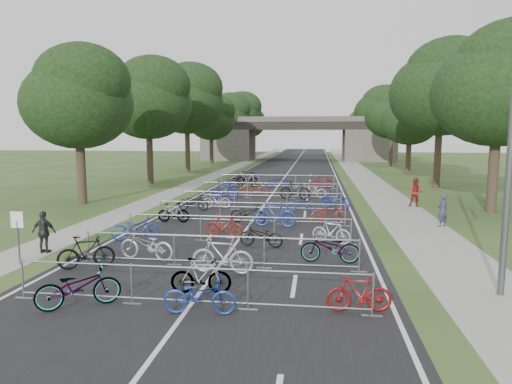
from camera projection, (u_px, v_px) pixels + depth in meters
The scene contains 59 objects.
ground at pixel (189, 307), 11.73m from camera, with size 200.00×200.00×0.00m, color #28491F.
road at pixel (292, 167), 60.88m from camera, with size 11.00×140.00×0.01m, color black.
sidewalk_right at pixel (353, 167), 59.83m from camera, with size 3.00×140.00×0.01m, color gray.
sidewalk_left at pixel (237, 166), 61.86m from camera, with size 2.00×140.00×0.01m, color gray.
lane_markings at pixel (292, 167), 60.88m from camera, with size 0.12×140.00×0.00m, color silver.
overpass_bridge at pixel (297, 139), 75.17m from camera, with size 31.00×8.00×7.05m.
park_sign at pixel (18, 228), 15.40m from camera, with size 0.45×0.06×1.83m.
tree_left_0 at pixel (79, 100), 28.04m from camera, with size 6.72×6.72×10.25m.
tree_right_0 at pixel (501, 87), 24.78m from camera, with size 7.17×7.17×10.93m.
tree_left_1 at pixel (149, 100), 39.74m from camera, with size 7.56×7.56×11.53m.
tree_right_1 at pixel (443, 90), 36.45m from camera, with size 8.18×8.18×12.47m.
tree_left_2 at pixel (187, 100), 51.43m from camera, with size 8.40×8.40×12.81m.
tree_right_2 at pixel (411, 119), 48.50m from camera, with size 6.16×6.16×9.39m.
tree_left_3 at pixel (212, 118), 63.43m from camera, with size 6.72×6.72×10.25m.
tree_right_3 at pixel (393, 114), 60.17m from camera, with size 7.17×7.17×10.93m.
tree_left_4 at pixel (228, 116), 75.13m from camera, with size 7.56×7.56×11.53m.
tree_right_4 at pixel (381, 111), 71.85m from camera, with size 8.18×8.18×12.47m.
tree_left_5 at pixel (240, 114), 86.82m from camera, with size 8.40×8.40×12.81m.
tree_right_5 at pixel (371, 125), 83.89m from camera, with size 6.16×6.16×9.39m.
tree_left_6 at pixel (249, 124), 98.82m from camera, with size 6.72×6.72×10.25m.
tree_right_6 at pixel (365, 121), 95.56m from camera, with size 7.17×7.17×10.93m.
barrier_row_0 at pixel (189, 287), 11.66m from camera, with size 9.70×0.08×1.10m.
barrier_row_1 at pixel (219, 251), 15.20m from camera, with size 9.70×0.08×1.10m.
barrier_row_2 at pixel (237, 229), 18.74m from camera, with size 9.70×0.08×1.10m.
barrier_row_3 at pixel (250, 213), 22.47m from camera, with size 9.70×0.08×1.10m.
barrier_row_4 at pixel (260, 201), 26.40m from camera, with size 9.70×0.08×1.10m.
barrier_row_5 at pixel (269, 190), 31.32m from camera, with size 9.70×0.08×1.10m.
barrier_row_6 at pixel (277, 181), 37.22m from camera, with size 9.70×0.08×1.10m.
bike_0 at pixel (78, 287), 11.63m from camera, with size 0.73×2.10×1.10m, color #93969A.
bike_1 at pixel (201, 276), 12.63m from camera, with size 0.48×1.69×1.02m, color #93969A.
bike_2 at pixel (200, 296), 11.21m from camera, with size 0.63×1.82×0.96m, color navy.
bike_3 at pixel (359, 293), 11.34m from camera, with size 0.46×1.63×0.98m, color maroon.
bike_4 at pixel (86, 252), 15.03m from camera, with size 0.51×1.82×1.09m, color black.
bike_5 at pixel (146, 245), 15.99m from camera, with size 0.72×2.08×1.09m, color #AFADB6.
bike_6 at pixel (222, 255), 14.42m from camera, with size 0.57×2.02×1.21m, color #A5A5AD.
bike_7 at pixel (330, 248), 15.67m from camera, with size 0.70×2.01×1.06m, color #93969A.
bike_8 at pixel (135, 228), 19.08m from camera, with size 0.68×1.96×1.03m, color #1C2E9C.
bike_9 at pixel (224, 226), 19.41m from camera, with size 0.48×1.71×1.03m, color maroon.
bike_10 at pixel (261, 236), 17.85m from camera, with size 0.61×1.75×0.92m, color black.
bike_11 at pixel (331, 232), 18.41m from camera, with size 0.47×1.65×0.99m, color silver.
bike_12 at pixel (174, 213), 22.80m from camera, with size 0.46×1.63×0.98m, color #93969A.
bike_13 at pixel (248, 214), 22.53m from camera, with size 0.66×1.91×1.00m, color black.
bike_14 at pixel (275, 214), 21.70m from camera, with size 0.58×2.05×1.23m, color #1B3795.
bike_15 at pixel (329, 213), 22.89m from camera, with size 0.64×1.83×0.96m, color maroon.
bike_16 at pixel (193, 202), 26.30m from camera, with size 0.65×1.86×0.98m, color black.
bike_17 at pixel (216, 200), 26.98m from camera, with size 0.47×1.65×0.99m, color #A09FA6.
bike_18 at pixel (301, 204), 26.00m from camera, with size 0.58×1.66×0.87m, color navy.
bike_19 at pixel (335, 200), 26.76m from camera, with size 0.53×1.88×1.13m, color navy.
bike_20 at pixel (224, 190), 30.75m from camera, with size 0.57×2.02×1.21m, color navy.
bike_21 at pixel (253, 189), 32.43m from camera, with size 0.71×2.03×1.07m, color maroon.
bike_22 at pixel (295, 190), 30.74m from camera, with size 0.58×2.04×1.23m, color black.
bike_23 at pixel (312, 191), 31.14m from camera, with size 0.68×1.96×1.03m, color #BABBC2.
bike_24 at pixel (238, 181), 36.96m from camera, with size 0.74×2.13×1.12m, color #93969A.
bike_25 at pixel (247, 179), 38.19m from camera, with size 0.59×2.08×1.25m, color #93969A.
bike_26 at pixel (277, 182), 37.24m from camera, with size 0.67×1.92×1.01m, color navy.
bike_27 at pixel (322, 182), 36.92m from camera, with size 0.51×1.81×1.09m, color maroon.
pedestrian_a at pixel (443, 211), 21.72m from camera, with size 0.57×0.38×1.57m, color #303148.
pedestrian_b at pixel (416, 193), 27.59m from camera, with size 0.84×0.66×1.73m, color maroon.
pedestrian_c at pixel (44, 232), 16.92m from camera, with size 0.93×0.39×1.58m, color #262729.
Camera 1 is at (3.19, -10.92, 4.45)m, focal length 32.00 mm.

